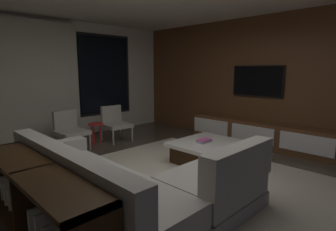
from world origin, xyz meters
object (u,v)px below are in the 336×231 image
object	(u,v)px
coffee_table	(211,152)
accent_chair_near_window	(115,122)
accent_chair_by_curtain	(69,128)
book_stack_on_coffee_table	(204,141)
side_stool	(96,127)
sectional_couch	(128,189)
mounted_tv	(257,81)
console_table_behind_couch	(36,203)
media_console	(259,134)

from	to	relation	value
coffee_table	accent_chair_near_window	world-z (taller)	accent_chair_near_window
coffee_table	accent_chair_by_curtain	xyz separation A→B (m)	(-1.35, 2.47, 0.25)
book_stack_on_coffee_table	side_stool	bearing A→B (deg)	107.41
sectional_couch	accent_chair_by_curtain	distance (m)	2.91
accent_chair_by_curtain	mounted_tv	world-z (taller)	mounted_tv
sectional_couch	side_stool	world-z (taller)	sectional_couch
book_stack_on_coffee_table	accent_chair_near_window	distance (m)	2.35
mounted_tv	console_table_behind_couch	distance (m)	4.79
coffee_table	book_stack_on_coffee_table	size ratio (longest dim) A/B	4.25
book_stack_on_coffee_table	accent_chair_near_window	xyz separation A→B (m)	(-0.24, 2.34, 0.05)
accent_chair_by_curtain	media_console	xyz separation A→B (m)	(2.93, -2.55, -0.18)
side_stool	console_table_behind_couch	world-z (taller)	console_table_behind_couch
sectional_couch	side_stool	size ratio (longest dim) A/B	5.43
coffee_table	book_stack_on_coffee_table	bearing A→B (deg)	119.04
sectional_couch	console_table_behind_couch	world-z (taller)	sectional_couch
sectional_couch	console_table_behind_couch	bearing A→B (deg)	171.79
mounted_tv	console_table_behind_couch	bearing A→B (deg)	-175.79
sectional_couch	book_stack_on_coffee_table	size ratio (longest dim) A/B	9.17
media_console	mounted_tv	bearing A→B (deg)	47.60
side_stool	console_table_behind_couch	distance (m)	3.40
accent_chair_near_window	side_stool	size ratio (longest dim) A/B	1.70
sectional_couch	media_console	bearing A→B (deg)	4.44
accent_chair_by_curtain	side_stool	distance (m)	0.56
accent_chair_near_window	console_table_behind_couch	distance (m)	3.74
book_stack_on_coffee_table	coffee_table	bearing A→B (deg)	-60.96
console_table_behind_couch	book_stack_on_coffee_table	bearing A→B (deg)	6.55
mounted_tv	console_table_behind_couch	xyz separation A→B (m)	(-4.68, -0.34, -0.94)
accent_chair_near_window	console_table_behind_couch	world-z (taller)	accent_chair_near_window
media_console	mounted_tv	world-z (taller)	mounted_tv
accent_chair_near_window	accent_chair_by_curtain	bearing A→B (deg)	178.26
media_console	console_table_behind_couch	bearing A→B (deg)	-178.14
book_stack_on_coffee_table	media_console	bearing A→B (deg)	-6.32
coffee_table	accent_chair_near_window	xyz separation A→B (m)	(-0.30, 2.44, 0.25)
console_table_behind_couch	side_stool	bearing A→B (deg)	51.29
sectional_couch	accent_chair_by_curtain	size ratio (longest dim) A/B	3.21
mounted_tv	side_stool	bearing A→B (deg)	137.83
side_stool	console_table_behind_couch	bearing A→B (deg)	-128.71
side_stool	coffee_table	bearing A→B (deg)	-72.05
coffee_table	console_table_behind_couch	xyz separation A→B (m)	(-2.92, -0.22, 0.22)
media_console	sectional_couch	bearing A→B (deg)	-175.56
side_stool	accent_chair_by_curtain	bearing A→B (deg)	175.83
coffee_table	accent_chair_near_window	distance (m)	2.47
coffee_table	book_stack_on_coffee_table	xyz separation A→B (m)	(-0.06, 0.11, 0.20)
book_stack_on_coffee_table	accent_chair_near_window	size ratio (longest dim) A/B	0.35
sectional_couch	accent_chair_near_window	world-z (taller)	sectional_couch
mounted_tv	accent_chair_by_curtain	bearing A→B (deg)	142.90
sectional_couch	coffee_table	size ratio (longest dim) A/B	2.16
book_stack_on_coffee_table	console_table_behind_couch	size ratio (longest dim) A/B	0.13
coffee_table	side_stool	distance (m)	2.56
accent_chair_near_window	book_stack_on_coffee_table	bearing A→B (deg)	-84.11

